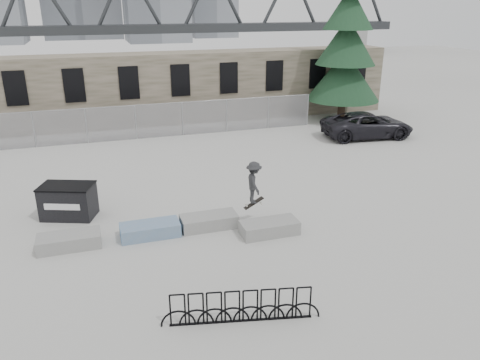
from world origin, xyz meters
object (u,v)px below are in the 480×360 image
Objects in this scene: planter_center_right at (209,221)px; skateboarder at (254,183)px; planter_center_left at (150,229)px; planter_offset at (269,227)px; bike_rack at (241,307)px; suv at (367,125)px; planter_far_left at (69,240)px; dumpster at (68,201)px; spruce_tree at (346,47)px.

planter_center_right is 2.10m from skateboarder.
planter_offset is at bearing -15.41° from planter_center_left.
bike_rack is 0.74× the size of suv.
skateboarder is at bearing 101.22° from planter_offset.
dumpster reaches higher than planter_far_left.
suv is (13.97, 8.75, 0.49)m from planter_center_left.
planter_far_left is at bearing 124.44° from suv.
dumpster is 0.19× the size of spruce_tree.
spruce_tree is (12.59, 13.07, 4.57)m from planter_center_right.
dumpster is at bearing 73.19° from skateboarder.
dumpster is at bearing 118.32° from bike_rack.
planter_center_right is 1.00× the size of planter_offset.
dumpster reaches higher than bike_rack.
planter_offset is (1.87, -1.13, 0.00)m from planter_center_right.
planter_center_left is 0.17× the size of spruce_tree.
planter_offset is at bearing -31.19° from planter_center_right.
planter_center_right and planter_offset have the same top height.
planter_far_left and planter_center_left have the same top height.
dumpster is 0.56× the size of bike_rack.
skateboarder reaches higher than dumpster.
planter_offset is 1.68m from skateboarder.
planter_center_right is 0.37× the size of suv.
dumpster is 17.77m from suv.
suv is (11.87, 8.72, 0.49)m from planter_center_right.
suv is 3.08× the size of skateboarder.
planter_center_left is 2.09m from planter_center_right.
suv is at bearing 27.80° from planter_far_left.
skateboarder is at bearing 137.35° from suv.
skateboarder reaches higher than planter_center_right.
planter_far_left and planter_center_right have the same top height.
planter_offset is at bearing 141.17° from suv.
planter_offset is 0.17× the size of spruce_tree.
planter_far_left is 6.51m from skateboarder.
skateboarder is (1.66, -0.08, 1.29)m from planter_center_right.
suv is at bearing 36.28° from planter_center_right.
spruce_tree reaches higher than planter_center_left.
spruce_tree reaches higher than planter_far_left.
dumpster is (-4.76, 2.44, 0.38)m from planter_center_right.
planter_center_left and planter_offset have the same top height.
planter_center_left is (2.63, -0.00, 0.00)m from planter_far_left.
dumpster is at bearing -148.51° from spruce_tree.
planter_offset is at bearing -164.14° from skateboarder.
planter_far_left is 1.15× the size of skateboarder.
dumpster is at bearing 152.80° from planter_center_right.
planter_offset is 7.54m from dumpster.
planter_far_left is 0.17× the size of spruce_tree.
planter_offset is at bearing -9.43° from planter_far_left.
planter_offset is at bearing -7.84° from dumpster.
suv is (12.41, 14.10, 0.31)m from bike_rack.
skateboarder is (-10.93, -13.15, -3.29)m from spruce_tree.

